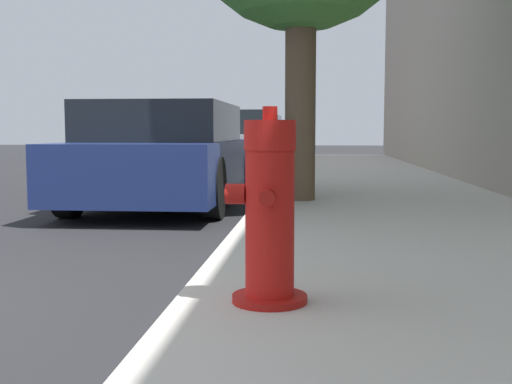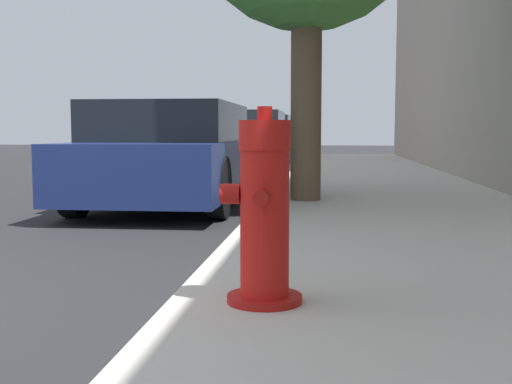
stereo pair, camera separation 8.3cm
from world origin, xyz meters
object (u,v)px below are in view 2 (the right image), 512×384
at_px(fire_hydrant, 264,215).
at_px(parked_car_mid, 249,143).
at_px(parked_car_far, 266,139).
at_px(parked_car_near, 174,155).

bearing_deg(fire_hydrant, parked_car_mid, 97.40).
bearing_deg(parked_car_mid, parked_car_far, 91.68).
xyz_separation_m(fire_hydrant, parked_car_far, (-1.66, 17.34, 0.14)).
distance_m(parked_car_mid, parked_car_far, 5.83).
xyz_separation_m(fire_hydrant, parked_car_mid, (-1.49, 11.51, 0.12)).
bearing_deg(parked_car_near, fire_hydrant, -71.86).
relative_size(fire_hydrant, parked_car_near, 0.21).
distance_m(fire_hydrant, parked_car_near, 5.36).
relative_size(parked_car_mid, parked_car_far, 0.93).
bearing_deg(parked_car_mid, parked_car_near, -91.54).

